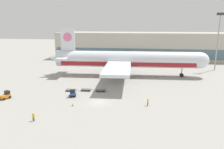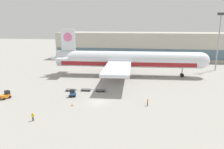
{
  "view_description": "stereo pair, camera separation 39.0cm",
  "coord_description": "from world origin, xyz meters",
  "px_view_note": "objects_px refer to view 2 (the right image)",
  "views": [
    {
      "loc": [
        10.43,
        -49.6,
        18.98
      ],
      "look_at": [
        1.4,
        13.04,
        4.0
      ],
      "focal_mm": 35.0,
      "sensor_mm": 36.0,
      "label": 1
    },
    {
      "loc": [
        10.82,
        -49.54,
        18.98
      ],
      "look_at": [
        1.4,
        13.04,
        4.0
      ],
      "focal_mm": 35.0,
      "sensor_mm": 36.0,
      "label": 2
    }
  ],
  "objects_px": {
    "traffic_cone_near": "(72,104)",
    "baggage_dolly_second": "(86,89)",
    "airplane_main": "(125,60)",
    "ground_crew_far": "(33,116)",
    "ground_crew_near": "(148,101)",
    "baggage_dolly_lead": "(71,90)",
    "light_mast": "(219,38)",
    "baggage_tug_foreground": "(6,95)",
    "baggage_dolly_third": "(101,90)",
    "baggage_tug_mid": "(73,93)"
  },
  "relations": [
    {
      "from": "traffic_cone_near",
      "to": "baggage_dolly_second",
      "type": "bearing_deg",
      "value": 89.36
    },
    {
      "from": "airplane_main",
      "to": "ground_crew_far",
      "type": "distance_m",
      "value": 43.88
    },
    {
      "from": "airplane_main",
      "to": "baggage_dolly_second",
      "type": "relative_size",
      "value": 15.61
    },
    {
      "from": "ground_crew_near",
      "to": "ground_crew_far",
      "type": "xyz_separation_m",
      "value": [
        -22.6,
        -11.61,
        -0.05
      ]
    },
    {
      "from": "baggage_dolly_lead",
      "to": "light_mast",
      "type": "bearing_deg",
      "value": 34.19
    },
    {
      "from": "baggage_dolly_lead",
      "to": "ground_crew_far",
      "type": "distance_m",
      "value": 19.92
    },
    {
      "from": "airplane_main",
      "to": "ground_crew_near",
      "type": "bearing_deg",
      "value": -77.62
    },
    {
      "from": "baggage_tug_foreground",
      "to": "baggage_dolly_third",
      "type": "distance_m",
      "value": 24.85
    },
    {
      "from": "airplane_main",
      "to": "baggage_dolly_second",
      "type": "height_order",
      "value": "airplane_main"
    },
    {
      "from": "ground_crew_near",
      "to": "ground_crew_far",
      "type": "height_order",
      "value": "ground_crew_near"
    },
    {
      "from": "baggage_tug_foreground",
      "to": "baggage_tug_mid",
      "type": "height_order",
      "value": "same"
    },
    {
      "from": "light_mast",
      "to": "airplane_main",
      "type": "xyz_separation_m",
      "value": [
        -35.93,
        -14.7,
        -7.45
      ]
    },
    {
      "from": "baggage_tug_foreground",
      "to": "baggage_dolly_second",
      "type": "bearing_deg",
      "value": -40.69
    },
    {
      "from": "baggage_dolly_second",
      "to": "ground_crew_near",
      "type": "height_order",
      "value": "ground_crew_near"
    },
    {
      "from": "baggage_tug_mid",
      "to": "ground_crew_far",
      "type": "bearing_deg",
      "value": -25.65
    },
    {
      "from": "baggage_dolly_second",
      "to": "baggage_dolly_third",
      "type": "distance_m",
      "value": 4.27
    },
    {
      "from": "airplane_main",
      "to": "baggage_dolly_third",
      "type": "height_order",
      "value": "airplane_main"
    },
    {
      "from": "baggage_tug_mid",
      "to": "baggage_dolly_lead",
      "type": "relative_size",
      "value": 0.73
    },
    {
      "from": "baggage_dolly_third",
      "to": "light_mast",
      "type": "bearing_deg",
      "value": 38.72
    },
    {
      "from": "baggage_tug_foreground",
      "to": "baggage_tug_mid",
      "type": "xyz_separation_m",
      "value": [
        16.47,
        4.16,
        0.0
      ]
    },
    {
      "from": "baggage_dolly_third",
      "to": "ground_crew_near",
      "type": "relative_size",
      "value": 2.08
    },
    {
      "from": "airplane_main",
      "to": "traffic_cone_near",
      "type": "distance_m",
      "value": 34.02
    },
    {
      "from": "baggage_dolly_second",
      "to": "ground_crew_far",
      "type": "height_order",
      "value": "ground_crew_far"
    },
    {
      "from": "airplane_main",
      "to": "traffic_cone_near",
      "type": "bearing_deg",
      "value": -109.24
    },
    {
      "from": "baggage_dolly_lead",
      "to": "traffic_cone_near",
      "type": "xyz_separation_m",
      "value": [
        4.07,
        -10.99,
        -0.06
      ]
    },
    {
      "from": "baggage_tug_foreground",
      "to": "traffic_cone_near",
      "type": "xyz_separation_m",
      "value": [
        18.57,
        -2.44,
        -0.55
      ]
    },
    {
      "from": "airplane_main",
      "to": "baggage_tug_foreground",
      "type": "distance_m",
      "value": 41.21
    },
    {
      "from": "light_mast",
      "to": "baggage_dolly_lead",
      "type": "xyz_separation_m",
      "value": [
        -49.5,
        -35.91,
        -12.9
      ]
    },
    {
      "from": "ground_crew_near",
      "to": "ground_crew_far",
      "type": "bearing_deg",
      "value": 136.24
    },
    {
      "from": "ground_crew_far",
      "to": "traffic_cone_near",
      "type": "xyz_separation_m",
      "value": [
        5.1,
        8.89,
        -0.68
      ]
    },
    {
      "from": "airplane_main",
      "to": "baggage_tug_mid",
      "type": "xyz_separation_m",
      "value": [
        -11.59,
        -25.6,
        -4.96
      ]
    },
    {
      "from": "light_mast",
      "to": "traffic_cone_near",
      "type": "bearing_deg",
      "value": -134.08
    },
    {
      "from": "ground_crew_near",
      "to": "traffic_cone_near",
      "type": "height_order",
      "value": "ground_crew_near"
    },
    {
      "from": "baggage_dolly_third",
      "to": "ground_crew_far",
      "type": "distance_m",
      "value": 22.86
    },
    {
      "from": "ground_crew_near",
      "to": "traffic_cone_near",
      "type": "distance_m",
      "value": 17.73
    },
    {
      "from": "airplane_main",
      "to": "ground_crew_near",
      "type": "relative_size",
      "value": 32.45
    },
    {
      "from": "baggage_tug_mid",
      "to": "ground_crew_near",
      "type": "bearing_deg",
      "value": 64.09
    },
    {
      "from": "baggage_tug_mid",
      "to": "baggage_dolly_third",
      "type": "relative_size",
      "value": 0.73
    },
    {
      "from": "baggage_tug_foreground",
      "to": "baggage_dolly_third",
      "type": "height_order",
      "value": "baggage_tug_foreground"
    },
    {
      "from": "light_mast",
      "to": "airplane_main",
      "type": "relative_size",
      "value": 0.39
    },
    {
      "from": "baggage_dolly_third",
      "to": "baggage_dolly_second",
      "type": "bearing_deg",
      "value": 178.4
    },
    {
      "from": "airplane_main",
      "to": "ground_crew_far",
      "type": "xyz_separation_m",
      "value": [
        -14.59,
        -41.1,
        -4.83
      ]
    },
    {
      "from": "baggage_tug_foreground",
      "to": "ground_crew_far",
      "type": "height_order",
      "value": "baggage_tug_foreground"
    },
    {
      "from": "baggage_tug_foreground",
      "to": "baggage_dolly_second",
      "type": "height_order",
      "value": "baggage_tug_foreground"
    },
    {
      "from": "light_mast",
      "to": "airplane_main",
      "type": "distance_m",
      "value": 39.53
    },
    {
      "from": "light_mast",
      "to": "ground_crew_far",
      "type": "xyz_separation_m",
      "value": [
        -50.52,
        -55.8,
        -12.28
      ]
    },
    {
      "from": "baggage_tug_foreground",
      "to": "traffic_cone_near",
      "type": "distance_m",
      "value": 18.74
    },
    {
      "from": "baggage_dolly_second",
      "to": "ground_crew_near",
      "type": "distance_m",
      "value": 19.65
    },
    {
      "from": "airplane_main",
      "to": "baggage_dolly_second",
      "type": "distance_m",
      "value": 23.04
    },
    {
      "from": "baggage_tug_mid",
      "to": "baggage_dolly_third",
      "type": "bearing_deg",
      "value": 114.39
    }
  ]
}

